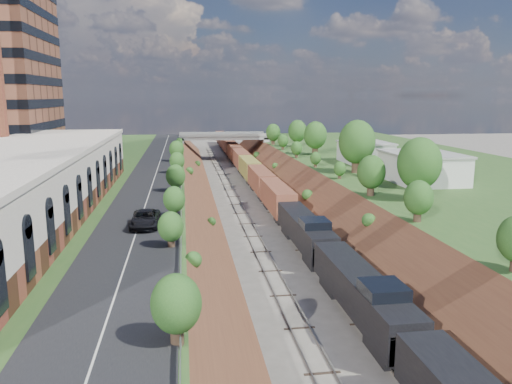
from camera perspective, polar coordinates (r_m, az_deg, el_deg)
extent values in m
cube|color=#305623|center=(80.43, -24.02, -0.72)|extent=(44.00, 180.00, 5.00)
cube|color=#305623|center=(88.99, 21.47, 0.52)|extent=(44.00, 180.00, 5.00)
cube|color=brown|center=(77.88, -8.10, -2.10)|extent=(10.00, 180.00, 10.00)
cube|color=brown|center=(80.92, 7.67, -1.60)|extent=(10.00, 180.00, 10.00)
cube|color=gray|center=(78.31, -1.95, -1.86)|extent=(1.58, 180.00, 0.18)
cube|color=gray|center=(79.04, 1.80, -1.74)|extent=(1.58, 180.00, 0.18)
cube|color=black|center=(77.04, -11.55, 1.47)|extent=(8.00, 180.00, 0.10)
cube|color=#99999E|center=(76.83, -8.51, 1.93)|extent=(0.06, 171.00, 0.30)
cube|color=brown|center=(57.65, -25.29, -1.46)|extent=(14.00, 62.00, 2.20)
cube|color=silver|center=(57.10, -25.55, 1.73)|extent=(14.00, 62.00, 4.30)
cube|color=silver|center=(56.81, -25.75, 4.12)|extent=(14.30, 62.30, 0.50)
cube|color=gray|center=(138.64, -8.50, 4.89)|extent=(1.50, 8.00, 6.20)
cube|color=gray|center=(140.46, 0.96, 5.09)|extent=(1.50, 8.00, 6.20)
cube|color=gray|center=(138.79, -3.76, 6.28)|extent=(24.00, 8.00, 1.00)
cube|color=gray|center=(134.76, -3.62, 6.49)|extent=(24.00, 0.30, 0.80)
cube|color=gray|center=(142.71, -3.89, 6.73)|extent=(24.00, 0.30, 0.80)
cube|color=silver|center=(76.87, 18.46, 2.58)|extent=(9.00, 12.00, 4.00)
cube|color=silver|center=(96.70, 12.37, 4.38)|extent=(8.00, 10.00, 3.60)
cylinder|color=#473323|center=(63.50, 18.00, 0.31)|extent=(1.30, 1.30, 2.62)
ellipsoid|color=#25511C|center=(63.02, 18.17, 3.13)|extent=(5.25, 5.25, 6.30)
cylinder|color=#473323|center=(37.81, -9.19, -7.43)|extent=(0.66, 0.66, 1.22)
ellipsoid|color=#25511C|center=(37.37, -9.26, -5.29)|extent=(2.45, 2.45, 2.94)
cube|color=black|center=(40.98, 11.92, -10.97)|extent=(2.94, 17.62, 2.81)
cube|color=black|center=(57.89, 5.59, -4.26)|extent=(2.94, 17.62, 2.81)
cube|color=brown|center=(128.33, -2.18, 4.33)|extent=(2.94, 125.49, 3.52)
imported|color=black|center=(48.90, -12.57, -2.99)|extent=(2.77, 5.70, 1.56)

